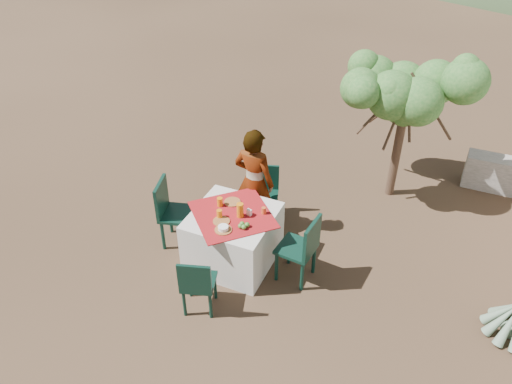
% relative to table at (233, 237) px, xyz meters
% --- Properties ---
extents(ground, '(160.00, 160.00, 0.00)m').
position_rel_table_xyz_m(ground, '(0.31, -0.22, -0.38)').
color(ground, '#362518').
rests_on(ground, ground).
extents(table, '(1.30, 1.30, 0.76)m').
position_rel_table_xyz_m(table, '(0.00, 0.00, 0.00)').
color(table, silver).
rests_on(table, ground).
extents(chair_far, '(0.48, 0.48, 0.82)m').
position_rel_table_xyz_m(chair_far, '(0.01, 1.04, 0.08)').
color(chair_far, black).
rests_on(chair_far, ground).
extents(chair_near, '(0.48, 0.48, 0.82)m').
position_rel_table_xyz_m(chair_near, '(0.02, -0.97, 0.08)').
color(chair_near, black).
rests_on(chair_near, ground).
extents(chair_left, '(0.55, 0.55, 0.97)m').
position_rel_table_xyz_m(chair_left, '(-0.92, 0.01, 0.16)').
color(chair_left, black).
rests_on(chair_left, ground).
extents(chair_right, '(0.48, 0.48, 0.95)m').
position_rel_table_xyz_m(chair_right, '(0.93, 0.03, 0.15)').
color(chair_right, black).
rests_on(chair_right, ground).
extents(person, '(0.61, 0.43, 1.60)m').
position_rel_table_xyz_m(person, '(-0.02, 0.71, 0.42)').
color(person, '#8C6651').
rests_on(person, ground).
extents(shrub_tree, '(1.74, 1.71, 2.05)m').
position_rel_table_xyz_m(shrub_tree, '(1.65, 2.44, 1.24)').
color(shrub_tree, '#4F3627').
rests_on(shrub_tree, ground).
extents(plate_far, '(0.22, 0.22, 0.01)m').
position_rel_table_xyz_m(plate_far, '(-0.11, 0.22, 0.39)').
color(plate_far, brown).
rests_on(plate_far, table).
extents(plate_near, '(0.21, 0.21, 0.01)m').
position_rel_table_xyz_m(plate_near, '(-0.06, -0.19, 0.39)').
color(plate_near, brown).
rests_on(plate_near, table).
extents(glass_far, '(0.07, 0.07, 0.12)m').
position_rel_table_xyz_m(glass_far, '(-0.22, 0.10, 0.44)').
color(glass_far, orange).
rests_on(glass_far, table).
extents(glass_near, '(0.07, 0.07, 0.11)m').
position_rel_table_xyz_m(glass_near, '(-0.12, -0.13, 0.44)').
color(glass_near, orange).
rests_on(glass_near, table).
extents(juice_pitcher, '(0.09, 0.09, 0.19)m').
position_rel_table_xyz_m(juice_pitcher, '(0.11, -0.00, 0.48)').
color(juice_pitcher, orange).
rests_on(juice_pitcher, table).
extents(bowl_plate, '(0.21, 0.21, 0.01)m').
position_rel_table_xyz_m(bowl_plate, '(0.04, -0.33, 0.39)').
color(bowl_plate, brown).
rests_on(bowl_plate, table).
extents(white_bowl, '(0.13, 0.13, 0.05)m').
position_rel_table_xyz_m(white_bowl, '(0.04, -0.33, 0.42)').
color(white_bowl, white).
rests_on(white_bowl, bowl_plate).
extents(jar_left, '(0.06, 0.06, 0.09)m').
position_rel_table_xyz_m(jar_left, '(0.35, 0.17, 0.43)').
color(jar_left, '#CA5323').
rests_on(jar_left, table).
extents(jar_right, '(0.05, 0.05, 0.08)m').
position_rel_table_xyz_m(jar_right, '(0.36, 0.17, 0.42)').
color(jar_right, '#CA5323').
rests_on(jar_right, table).
extents(napkin_holder, '(0.07, 0.05, 0.08)m').
position_rel_table_xyz_m(napkin_holder, '(0.20, 0.07, 0.42)').
color(napkin_holder, white).
rests_on(napkin_holder, table).
extents(fruit_cluster, '(0.13, 0.12, 0.06)m').
position_rel_table_xyz_m(fruit_cluster, '(0.24, -0.18, 0.41)').
color(fruit_cluster, '#487B2C').
rests_on(fruit_cluster, table).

